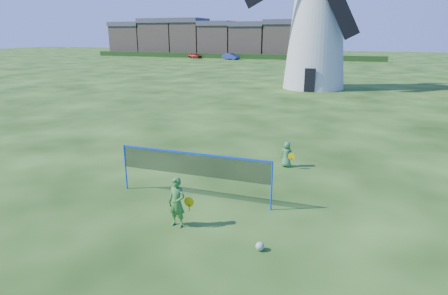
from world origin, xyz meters
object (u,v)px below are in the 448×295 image
at_px(play_ball, 260,246).
at_px(car_right, 231,56).
at_px(player_girl, 177,202).
at_px(player_boy, 287,154).
at_px(windmill, 317,22).
at_px(car_left, 195,56).
at_px(badminton_net, 194,165).

relative_size(play_ball, car_right, 0.06).
xyz_separation_m(player_girl, car_right, (-19.93, 65.16, -0.09)).
bearing_deg(player_boy, windmill, -84.16).
relative_size(windmill, car_left, 5.46).
bearing_deg(player_girl, play_ball, -2.23).
bearing_deg(windmill, car_right, 119.27).
bearing_deg(badminton_net, play_ball, -39.74).
height_order(badminton_net, play_ball, badminton_net).
bearing_deg(player_girl, windmill, 97.72).
relative_size(player_girl, player_boy, 1.38).
xyz_separation_m(windmill, car_left, (-28.51, 37.35, -5.47)).
height_order(play_ball, car_left, car_left).
height_order(windmill, car_left, windmill).
bearing_deg(player_girl, player_boy, 79.75).
xyz_separation_m(player_girl, car_left, (-28.23, 66.45, -0.16)).
height_order(player_girl, play_ball, player_girl).
xyz_separation_m(windmill, player_boy, (1.67, -23.28, -5.51)).
bearing_deg(car_left, car_right, -78.74).
height_order(player_boy, play_ball, player_boy).
relative_size(badminton_net, player_boy, 4.95).
bearing_deg(badminton_net, car_left, 113.38).
height_order(badminton_net, player_girl, badminton_net).
bearing_deg(windmill, player_boy, -85.89).
xyz_separation_m(windmill, car_right, (-20.20, 36.05, -5.41)).
xyz_separation_m(badminton_net, player_boy, (2.25, 4.00, -0.63)).
bearing_deg(car_right, badminton_net, -139.56).
relative_size(play_ball, car_left, 0.07).
bearing_deg(player_girl, car_right, 115.27).
bearing_deg(player_girl, car_left, 121.29).
bearing_deg(play_ball, windmill, 94.18).
bearing_deg(player_boy, car_left, -61.80).
bearing_deg(badminton_net, player_boy, 60.71).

